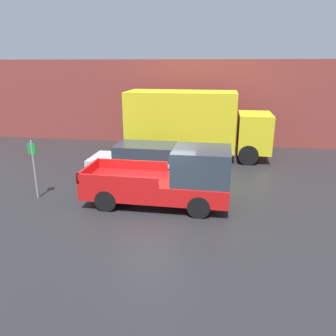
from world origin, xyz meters
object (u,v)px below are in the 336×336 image
object	(u,v)px
pickup_truck	(172,179)
parking_sign	(34,166)
car	(144,160)
delivery_truck	(192,122)

from	to	relation	value
pickup_truck	parking_sign	size ratio (longest dim) A/B	2.31
car	delivery_truck	world-z (taller)	delivery_truck
pickup_truck	delivery_truck	world-z (taller)	delivery_truck
delivery_truck	parking_sign	distance (m)	8.76
pickup_truck	car	size ratio (longest dim) A/B	1.09
parking_sign	car	bearing A→B (deg)	42.87
parking_sign	pickup_truck	bearing A→B (deg)	2.55
pickup_truck	car	xyz separation A→B (m)	(-1.75, 2.95, -0.22)
pickup_truck	parking_sign	xyz separation A→B (m)	(-5.18, -0.23, 0.28)
pickup_truck	car	bearing A→B (deg)	120.62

